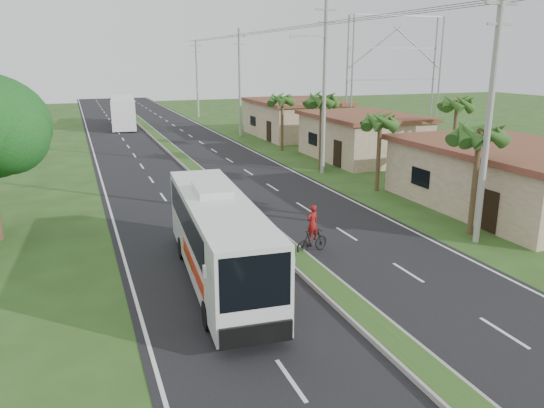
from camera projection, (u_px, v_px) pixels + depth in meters
name	position (u px, v px, depth m)	size (l,w,h in m)	color
ground	(327.00, 286.00, 19.40)	(180.00, 180.00, 0.00)	#2A4419
road_asphalt	(201.00, 176.00, 37.46)	(14.00, 160.00, 0.02)	black
median_strip	(201.00, 175.00, 37.43)	(1.20, 160.00, 0.18)	gray
lane_edge_left	(103.00, 184.00, 35.19)	(0.12, 160.00, 0.01)	silver
lane_edge_right	(289.00, 169.00, 39.72)	(0.12, 160.00, 0.01)	silver
shop_near	(509.00, 177.00, 29.08)	(8.60, 12.60, 3.52)	#9E826B
shop_mid	(362.00, 136.00, 43.50)	(7.60, 10.60, 3.67)	#9E826B
shop_far	(296.00, 118.00, 56.12)	(8.60, 11.60, 3.82)	#9E826B
palm_verge_a	(480.00, 134.00, 23.89)	(2.40, 2.40, 5.45)	#473321
palm_verge_b	(380.00, 121.00, 32.25)	(2.40, 2.40, 5.05)	#473321
palm_verge_c	(322.00, 100.00, 38.17)	(2.40, 2.40, 5.85)	#473321
palm_verge_d	(282.00, 99.00, 46.61)	(2.40, 2.40, 5.25)	#473321
palm_behind_shop	(457.00, 104.00, 37.55)	(2.40, 2.40, 5.65)	#473321
utility_pole_a	(489.00, 116.00, 22.57)	(1.60, 0.28, 11.00)	gray
utility_pole_b	(324.00, 85.00, 36.85)	(3.20, 0.28, 12.00)	gray
utility_pole_c	(240.00, 82.00, 55.07)	(1.60, 0.28, 11.00)	gray
utility_pole_d	(197.00, 78.00, 73.19)	(1.60, 0.28, 10.50)	gray
billboard_lattice	(395.00, 71.00, 52.11)	(10.18, 1.18, 12.07)	gray
coach_bus_main	(218.00, 234.00, 19.27)	(2.96, 10.76, 3.44)	silver
coach_bus_far	(123.00, 110.00, 63.88)	(3.63, 12.15, 3.49)	white
motorcyclist	(312.00, 236.00, 22.53)	(1.76, 0.95, 2.12)	black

